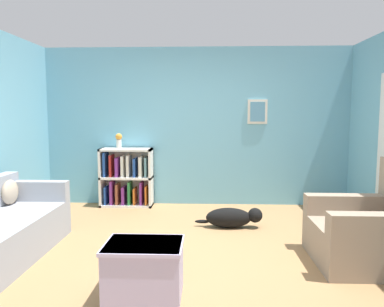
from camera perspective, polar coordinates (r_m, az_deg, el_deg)
ground_plane at (r=4.28m, az=-0.22°, el=-14.71°), size 14.00×14.00×0.00m
wall_back at (r=6.25m, az=0.71°, el=4.10°), size 5.60×0.13×2.60m
bookshelf at (r=6.26m, az=-9.96°, el=-3.72°), size 0.85×0.33×0.95m
recliner_chair at (r=4.28m, az=25.92°, el=-10.51°), size 1.02×0.97×1.04m
coffee_table at (r=3.27m, az=-7.33°, el=-16.96°), size 0.64×0.49×0.46m
dog at (r=5.09m, az=6.19°, el=-9.66°), size 0.90×0.24×0.27m
vase at (r=6.20m, az=-11.09°, el=2.04°), size 0.11×0.11×0.25m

